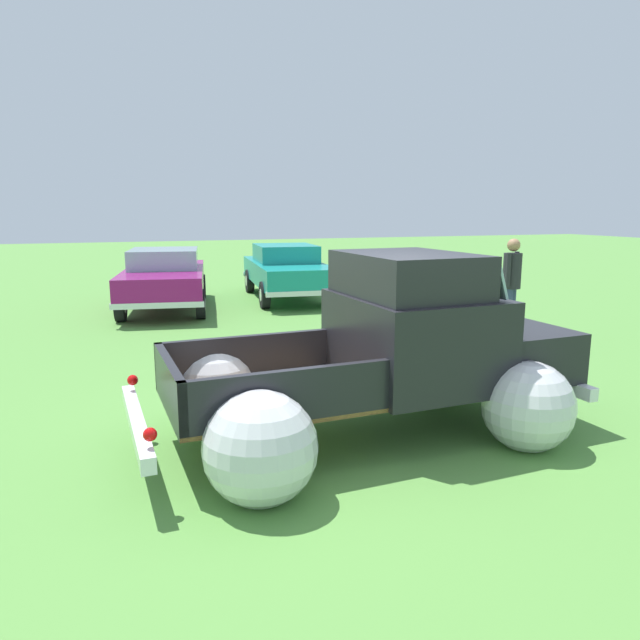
% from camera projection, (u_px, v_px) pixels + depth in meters
% --- Properties ---
extents(ground_plane, '(80.00, 80.00, 0.00)m').
position_uv_depth(ground_plane, '(358.00, 435.00, 6.17)').
color(ground_plane, '#548C3D').
extents(vintage_pickup_truck, '(4.70, 2.92, 1.96)m').
position_uv_depth(vintage_pickup_truck, '(392.00, 363.00, 6.17)').
color(vintage_pickup_truck, black).
rests_on(vintage_pickup_truck, ground).
extents(show_car_0, '(2.55, 4.80, 1.43)m').
position_uv_depth(show_car_0, '(165.00, 276.00, 13.86)').
color(show_car_0, black).
rests_on(show_car_0, ground).
extents(show_car_1, '(2.28, 4.73, 1.43)m').
position_uv_depth(show_car_1, '(286.00, 269.00, 15.51)').
color(show_car_1, black).
rests_on(show_car_1, ground).
extents(spectator_0, '(0.49, 0.47, 1.83)m').
position_uv_depth(spectator_0, '(512.00, 280.00, 10.96)').
color(spectator_0, navy).
rests_on(spectator_0, ground).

